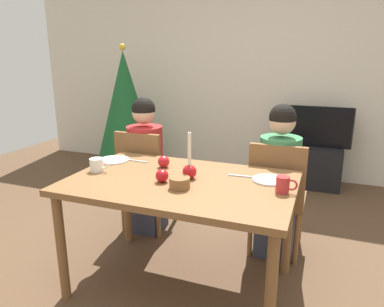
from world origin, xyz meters
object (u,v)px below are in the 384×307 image
Objects in this scene: christmas_tree at (125,108)px; apple_by_left_plate at (164,162)px; chair_right at (277,193)px; tv at (316,127)px; mug_right at (283,185)px; tv_stand at (312,166)px; plate_right at (269,180)px; candle_centerpiece at (189,169)px; person_left_child at (146,168)px; plate_left at (114,160)px; dining_table at (181,192)px; mug_left at (97,165)px; person_right_child at (278,184)px; bowl_walnuts at (180,183)px; chair_left at (144,175)px; apple_near_candle at (162,176)px.

christmas_tree reaches higher than apple_by_left_plate.
apple_by_left_plate is at bearing -150.90° from chair_right.
tv is 2.30m from mug_right.
tv_stand is 2.19m from plate_right.
candle_centerpiece is at bearing -130.68° from chair_right.
tv_stand is at bearing 7.75° from christmas_tree.
person_left_child is at bearing 136.80° from candle_centerpiece.
christmas_tree is 2.02m from plate_left.
dining_table is 17.08× the size of apple_by_left_plate.
dining_table is 1.56× the size of chair_right.
mug_left is at bearing -63.93° from christmas_tree.
plate_left is at bearing -159.49° from person_right_child.
candle_centerpiece is at bearing 176.34° from mug_right.
apple_by_left_plate is at bearing 178.61° from plate_right.
plate_right is 1.72× the size of bowl_walnuts.
christmas_tree is (-2.11, 1.38, 0.33)m from chair_right.
chair_left reaches higher than plate_left.
plate_left is 1.26m from mug_right.
mug_left is at bearing -148.92° from person_right_child.
person_left_child reaches higher than chair_right.
tv is 2.52m from bowl_walnuts.
candle_centerpiece reaches higher than chair_left.
mug_left is (-0.63, -0.08, -0.02)m from candle_centerpiece.
chair_left is at bearing -178.34° from person_right_child.
chair_left is at bearing 130.85° from bowl_walnuts.
candle_centerpiece is 0.50m from plate_right.
apple_near_candle is (-0.13, -0.12, -0.02)m from candle_centerpiece.
dining_table is 0.61m from mug_left.
person_right_child is 14.30× the size of apple_by_left_plate.
apple_by_left_plate is at bearing 31.23° from mug_left.
bowl_walnuts is at bearing -27.16° from plate_left.
plate_left is at bearing 170.74° from mug_right.
chair_left is 1.73m from christmas_tree.
tv is (0.19, 1.69, 0.20)m from chair_right.
person_left_child is 2.12m from tv.
chair_left is at bearing -54.34° from christmas_tree.
mug_left is (-0.00, -0.67, 0.22)m from person_left_child.
tv is at bearing 72.74° from dining_table.
candle_centerpiece is (0.63, -0.59, 0.24)m from person_left_child.
person_left_child reaches higher than tv_stand.
mug_right is at bearing -92.28° from tv_stand.
plate_left is 1.14m from plate_right.
bowl_walnuts is (0.01, -0.18, -0.03)m from candle_centerpiece.
mug_right reaches higher than plate_left.
apple_near_candle is at bearing -108.80° from tv.
bowl_walnuts is (-0.47, -0.31, 0.03)m from plate_right.
chair_left is at bearing -127.66° from tv_stand.
tv is 2.51m from apple_near_candle.
bowl_walnuts is at bearing -166.26° from mug_right.
dining_table is at bearing -132.15° from candle_centerpiece.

